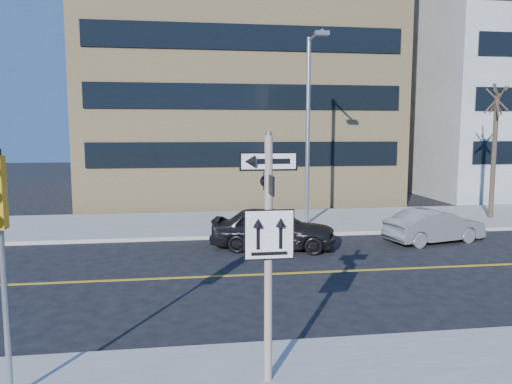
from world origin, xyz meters
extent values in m
plane|color=black|center=(0.00, 0.00, 0.00)|extent=(120.00, 120.00, 0.00)
cylinder|color=silver|center=(0.00, -2.50, 2.15)|extent=(0.13, 0.13, 4.00)
cylinder|color=gray|center=(0.00, -2.50, 4.18)|extent=(0.10, 0.10, 0.06)
cube|color=black|center=(0.00, -2.50, 3.75)|extent=(0.92, 0.03, 0.30)
cube|color=black|center=(0.00, -2.50, 3.40)|extent=(0.03, 0.92, 0.30)
cube|color=white|center=(0.00, -2.58, 2.60)|extent=(0.80, 0.03, 0.80)
cylinder|color=gray|center=(-4.00, -2.50, 2.15)|extent=(0.09, 0.09, 4.00)
imported|color=black|center=(1.81, 7.16, 0.76)|extent=(2.87, 4.77, 1.52)
imported|color=gray|center=(8.05, 7.30, 0.64)|extent=(2.21, 4.08, 1.27)
cylinder|color=gray|center=(4.00, 11.00, 4.15)|extent=(0.18, 0.18, 8.00)
cylinder|color=gray|center=(4.00, 10.00, 8.05)|extent=(0.10, 2.20, 0.10)
cube|color=gray|center=(4.00, 9.00, 7.95)|extent=(0.55, 0.30, 0.16)
cylinder|color=#362B20|center=(13.00, 11.30, 3.05)|extent=(0.22, 0.22, 5.80)
cube|color=tan|center=(2.00, 25.00, 9.00)|extent=(18.00, 18.00, 18.00)
camera|label=1|loc=(-1.30, -10.17, 4.22)|focal=35.00mm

